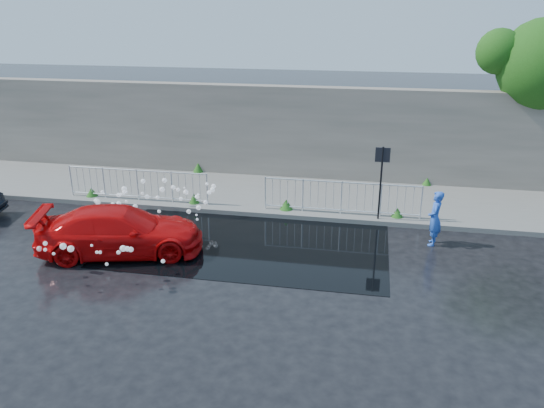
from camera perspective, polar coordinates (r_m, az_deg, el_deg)
The scene contains 12 objects.
ground at distance 14.87m, azimuth -5.19°, elevation -5.44°, with size 90.00×90.00×0.00m, color black.
pavement at distance 19.32m, azimuth -1.21°, elevation 1.16°, with size 30.00×4.00×0.15m, color #62625D.
curb at distance 17.49m, azimuth -2.56°, elevation -0.97°, with size 30.00×0.25×0.16m, color #62625D.
retaining_wall at distance 20.89m, azimuth 0.01°, elevation 7.86°, with size 30.00×0.60×3.50m, color #635C53.
puddle at distance 15.63m, azimuth -2.43°, elevation -4.00°, with size 8.00×5.00×0.01m, color black.
sign_post at distance 16.63m, azimuth 11.69°, elevation 3.45°, with size 0.45×0.06×2.50m.
railing_left at distance 18.86m, azimuth -14.27°, elevation 2.13°, with size 5.05×0.05×1.10m.
railing_right at distance 17.19m, azimuth 7.46°, elevation 0.80°, with size 5.05×0.05×1.10m.
weeds at distance 18.89m, azimuth -2.40°, elevation 1.45°, with size 12.17×3.93×0.38m.
water_spray at distance 16.42m, azimuth -13.67°, elevation -0.54°, with size 3.68×5.74×1.06m.
red_car at distance 15.26m, azimuth -15.99°, elevation -2.80°, with size 1.83×4.50×1.31m, color red.
person at distance 15.82m, azimuth 17.11°, elevation -1.48°, with size 0.59×0.39×1.62m, color blue.
Camera 1 is at (3.79, -12.82, 6.51)m, focal length 35.00 mm.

